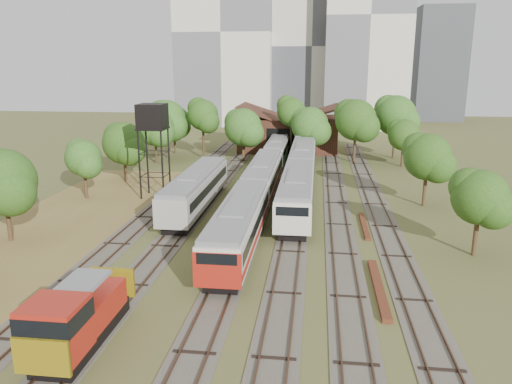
# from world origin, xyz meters

# --- Properties ---
(ground) EXTENTS (240.00, 240.00, 0.00)m
(ground) POSITION_xyz_m (0.00, 0.00, 0.00)
(ground) COLOR #475123
(ground) RESTS_ON ground
(dry_grass_patch) EXTENTS (14.00, 60.00, 0.04)m
(dry_grass_patch) POSITION_xyz_m (-18.00, 8.00, 0.02)
(dry_grass_patch) COLOR brown
(dry_grass_patch) RESTS_ON ground
(tracks) EXTENTS (24.60, 80.00, 0.19)m
(tracks) POSITION_xyz_m (-0.67, 25.00, 0.04)
(tracks) COLOR #4C473D
(tracks) RESTS_ON ground
(railcar_red_set) EXTENTS (3.01, 34.57, 3.72)m
(railcar_red_set) POSITION_xyz_m (-2.00, 18.99, 1.97)
(railcar_red_set) COLOR black
(railcar_red_set) RESTS_ON ground
(railcar_green_set) EXTENTS (3.13, 52.08, 3.87)m
(railcar_green_set) POSITION_xyz_m (2.00, 37.94, 2.05)
(railcar_green_set) COLOR black
(railcar_green_set) RESTS_ON ground
(railcar_rear) EXTENTS (2.76, 16.08, 3.41)m
(railcar_rear) POSITION_xyz_m (-2.00, 47.19, 1.80)
(railcar_rear) COLOR black
(railcar_rear) RESTS_ON ground
(shunter_locomotive) EXTENTS (2.69, 8.10, 3.52)m
(shunter_locomotive) POSITION_xyz_m (-8.00, -4.50, 1.68)
(shunter_locomotive) COLOR black
(shunter_locomotive) RESTS_ON ground
(old_grey_coach) EXTENTS (3.00, 18.00, 3.71)m
(old_grey_coach) POSITION_xyz_m (-8.00, 21.21, 2.03)
(old_grey_coach) COLOR black
(old_grey_coach) RESTS_ON ground
(water_tower) EXTENTS (2.90, 2.90, 10.07)m
(water_tower) POSITION_xyz_m (-13.54, 25.34, 8.48)
(water_tower) COLOR black
(water_tower) RESTS_ON ground
(rail_pile_near) EXTENTS (0.59, 8.79, 0.29)m
(rail_pile_near) POSITION_xyz_m (8.00, 4.49, 0.15)
(rail_pile_near) COLOR #5D2D1A
(rail_pile_near) RESTS_ON ground
(rail_pile_far) EXTENTS (0.46, 7.42, 0.24)m
(rail_pile_far) POSITION_xyz_m (8.20, 17.43, 0.12)
(rail_pile_far) COLOR #5D2D1A
(rail_pile_far) RESTS_ON ground
(maintenance_shed) EXTENTS (16.45, 11.55, 7.58)m
(maintenance_shed) POSITION_xyz_m (-1.00, 57.98, 2.91)
(maintenance_shed) COLOR #3D1A16
(maintenance_shed) RESTS_ON ground
(tree_band_left) EXTENTS (8.03, 65.89, 8.01)m
(tree_band_left) POSITION_xyz_m (-20.20, 21.62, 4.93)
(tree_band_left) COLOR #382616
(tree_band_left) RESTS_ON ground
(tree_band_far) EXTENTS (40.81, 10.99, 9.59)m
(tree_band_far) POSITION_xyz_m (-0.80, 49.28, 5.96)
(tree_band_far) COLOR #382616
(tree_band_far) RESTS_ON ground
(tree_band_right) EXTENTS (5.56, 38.48, 7.45)m
(tree_band_right) POSITION_xyz_m (15.42, 28.11, 4.74)
(tree_band_right) COLOR #382616
(tree_band_right) RESTS_ON ground
(tower_left) EXTENTS (22.00, 16.00, 42.00)m
(tower_left) POSITION_xyz_m (-18.00, 95.00, 21.00)
(tower_left) COLOR beige
(tower_left) RESTS_ON ground
(tower_centre) EXTENTS (20.00, 18.00, 36.00)m
(tower_centre) POSITION_xyz_m (2.00, 100.00, 18.00)
(tower_centre) COLOR beige
(tower_centre) RESTS_ON ground
(tower_right) EXTENTS (18.00, 16.00, 48.00)m
(tower_right) POSITION_xyz_m (14.00, 92.00, 24.00)
(tower_right) COLOR beige
(tower_right) RESTS_ON ground
(tower_far_right) EXTENTS (12.00, 12.00, 28.00)m
(tower_far_right) POSITION_xyz_m (34.00, 110.00, 14.00)
(tower_far_right) COLOR #3C3F43
(tower_far_right) RESTS_ON ground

